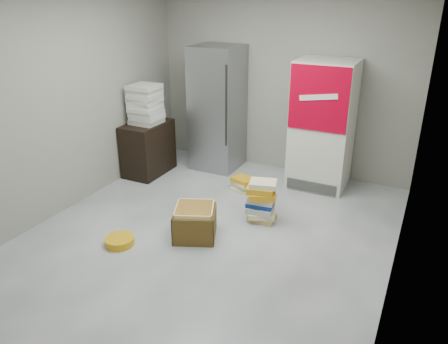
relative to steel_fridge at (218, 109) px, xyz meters
name	(u,v)px	position (x,y,z in m)	size (l,w,h in m)	color
ground	(204,241)	(0.90, -2.13, -0.95)	(5.00, 5.00, 0.00)	silver
room_shell	(200,84)	(0.90, -2.13, 0.85)	(4.04, 5.04, 2.82)	gray
steel_fridge	(218,109)	(0.00, 0.00, 0.00)	(0.70, 0.72, 1.90)	gray
coke_cooler	(322,125)	(1.65, -0.01, -0.05)	(0.80, 0.73, 1.80)	silver
wood_shelf	(148,148)	(-0.83, -0.73, -0.55)	(0.50, 0.80, 0.80)	black
supply_box_stack	(145,104)	(-0.82, -0.73, 0.14)	(0.44, 0.44, 0.58)	white
phonebook_stack_main	(261,201)	(1.31, -1.40, -0.68)	(0.40, 0.36, 0.53)	tan
phonebook_stack_side	(243,184)	(0.75, -0.68, -0.85)	(0.37, 0.35, 0.19)	beige
cardboard_box	(195,224)	(0.76, -2.08, -0.79)	(0.62, 0.62, 0.38)	yellow
bucket_lid	(120,241)	(0.08, -2.61, -0.91)	(0.33, 0.33, 0.09)	orange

